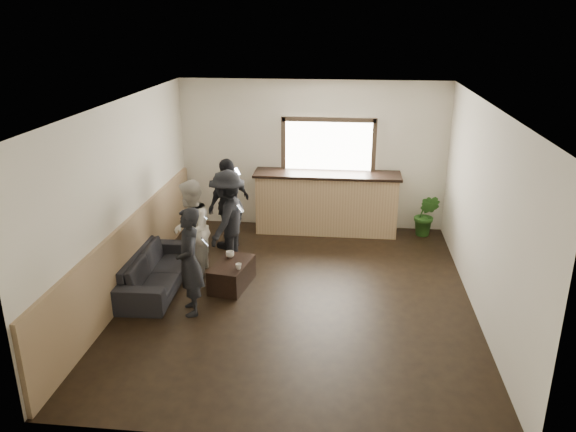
# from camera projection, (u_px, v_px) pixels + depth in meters

# --- Properties ---
(ground) EXTENTS (5.00, 6.00, 0.01)m
(ground) POSITION_uv_depth(u_px,v_px,m) (297.00, 296.00, 8.24)
(ground) COLOR black
(room_shell) EXTENTS (5.01, 6.01, 2.80)m
(room_shell) POSITION_uv_depth(u_px,v_px,m) (245.00, 199.00, 7.82)
(room_shell) COLOR silver
(room_shell) RESTS_ON ground
(bar_counter) EXTENTS (2.70, 0.68, 2.13)m
(bar_counter) POSITION_uv_depth(u_px,v_px,m) (327.00, 199.00, 10.51)
(bar_counter) COLOR tan
(bar_counter) RESTS_ON ground
(sofa) EXTENTS (0.81, 1.93, 0.56)m
(sofa) POSITION_uv_depth(u_px,v_px,m) (156.00, 270.00, 8.43)
(sofa) COLOR black
(sofa) RESTS_ON ground
(coffee_table) EXTENTS (0.61, 0.92, 0.38)m
(coffee_table) POSITION_uv_depth(u_px,v_px,m) (232.00, 274.00, 8.49)
(coffee_table) COLOR black
(coffee_table) RESTS_ON ground
(cup_a) EXTENTS (0.15, 0.15, 0.10)m
(cup_a) POSITION_uv_depth(u_px,v_px,m) (230.00, 254.00, 8.61)
(cup_a) COLOR silver
(cup_a) RESTS_ON coffee_table
(cup_b) EXTENTS (0.12, 0.12, 0.08)m
(cup_b) POSITION_uv_depth(u_px,v_px,m) (239.00, 266.00, 8.22)
(cup_b) COLOR silver
(cup_b) RESTS_ON coffee_table
(potted_plant) EXTENTS (0.55, 0.50, 0.81)m
(potted_plant) POSITION_uv_depth(u_px,v_px,m) (426.00, 215.00, 10.36)
(potted_plant) COLOR #2D6623
(potted_plant) RESTS_ON ground
(person_a) EXTENTS (0.53, 0.64, 1.51)m
(person_a) POSITION_uv_depth(u_px,v_px,m) (189.00, 262.00, 7.56)
(person_a) COLOR black
(person_a) RESTS_ON ground
(person_b) EXTENTS (0.64, 0.79, 1.55)m
(person_b) POSITION_uv_depth(u_px,v_px,m) (191.00, 229.00, 8.66)
(person_b) COLOR silver
(person_b) RESTS_ON ground
(person_c) EXTENTS (0.79, 1.13, 1.60)m
(person_c) POSITION_uv_depth(u_px,v_px,m) (228.00, 219.00, 9.03)
(person_c) COLOR black
(person_c) RESTS_ON ground
(person_d) EXTENTS (0.83, 1.01, 1.61)m
(person_d) POSITION_uv_depth(u_px,v_px,m) (229.00, 204.00, 9.73)
(person_d) COLOR black
(person_d) RESTS_ON ground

